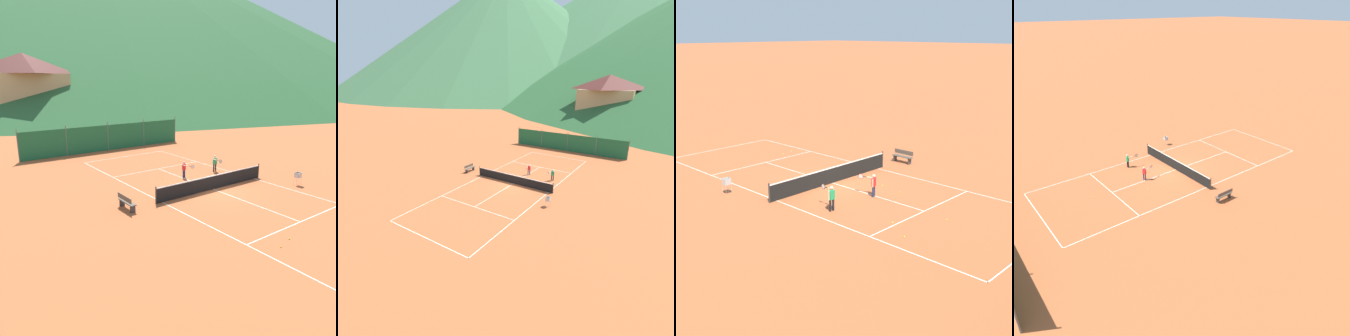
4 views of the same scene
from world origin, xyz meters
The scene contains 14 objects.
ground_plane centered at (0.00, 0.00, 0.00)m, with size 600.00×600.00×0.00m, color #A8542D.
court_line_markings centered at (0.00, 0.00, 0.00)m, with size 8.25×23.85×0.01m.
tennis_net centered at (0.00, 0.00, 0.50)m, with size 9.18×0.08×1.06m.
player_far_baseline centered at (0.13, 3.19, 0.73)m, with size 0.40×1.07×1.25m.
player_far_service centered at (3.11, 3.06, 0.75)m, with size 0.46×1.05×1.29m.
tennis_ball_by_net_left centered at (0.24, 7.81, 0.03)m, with size 0.07×0.07×0.07m, color #CCE033.
tennis_ball_service_box centered at (-1.35, 3.89, 0.03)m, with size 0.07×0.07×0.07m, color #CCE033.
tennis_ball_by_net_right centered at (2.23, 6.19, 0.03)m, with size 0.07×0.07×0.07m, color #CCE033.
tennis_ball_near_corner centered at (-2.12, -7.19, 0.03)m, with size 0.07×0.07×0.07m, color #CCE033.
tennis_ball_alley_left centered at (3.12, 7.52, 0.03)m, with size 0.07×0.07×0.07m, color #CCE033.
tennis_ball_alley_right centered at (-1.59, 2.46, 0.03)m, with size 0.07×0.07×0.07m, color #CCE033.
tennis_ball_mid_court centered at (-3.07, -7.42, 0.03)m, with size 0.07×0.07×0.07m, color #CCE033.
ball_hopper centered at (5.30, -2.75, 0.66)m, with size 0.36×0.36×0.89m.
courtside_bench centered at (-6.34, 0.28, 0.45)m, with size 0.36×1.50×0.84m.
Camera 3 is at (18.14, 18.39, 8.49)m, focal length 50.00 mm.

